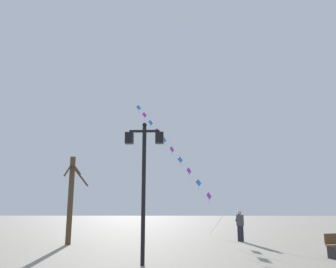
{
  "coord_description": "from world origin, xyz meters",
  "views": [
    {
      "loc": [
        -0.95,
        -2.86,
        1.79
      ],
      "look_at": [
        -1.86,
        20.85,
        7.06
      ],
      "focal_mm": 36.45,
      "sensor_mm": 36.0,
      "label": 1
    }
  ],
  "objects_px": {
    "kite_train": "(172,150)",
    "kite_flyer": "(240,225)",
    "twin_lantern_lamp_post": "(144,164)",
    "bare_tree": "(71,197)"
  },
  "relations": [
    {
      "from": "kite_train",
      "to": "kite_flyer",
      "type": "xyz_separation_m",
      "value": [
        4.09,
        -6.97,
        -5.64
      ]
    },
    {
      "from": "twin_lantern_lamp_post",
      "to": "kite_train",
      "type": "relative_size",
      "value": 0.41
    },
    {
      "from": "kite_train",
      "to": "kite_flyer",
      "type": "relative_size",
      "value": 6.85
    },
    {
      "from": "twin_lantern_lamp_post",
      "to": "kite_flyer",
      "type": "height_order",
      "value": "twin_lantern_lamp_post"
    },
    {
      "from": "twin_lantern_lamp_post",
      "to": "kite_train",
      "type": "xyz_separation_m",
      "value": [
        0.59,
        15.7,
        3.2
      ]
    },
    {
      "from": "twin_lantern_lamp_post",
      "to": "kite_flyer",
      "type": "relative_size",
      "value": 2.82
    },
    {
      "from": "kite_train",
      "to": "bare_tree",
      "type": "xyz_separation_m",
      "value": [
        -5.21,
        -9.1,
        -4.12
      ]
    },
    {
      "from": "twin_lantern_lamp_post",
      "to": "kite_flyer",
      "type": "distance_m",
      "value": 10.19
    },
    {
      "from": "bare_tree",
      "to": "twin_lantern_lamp_post",
      "type": "bearing_deg",
      "value": -54.94
    },
    {
      "from": "bare_tree",
      "to": "kite_train",
      "type": "bearing_deg",
      "value": 60.22
    }
  ]
}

